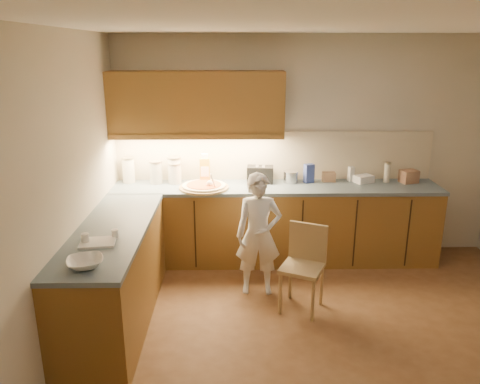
{
  "coord_description": "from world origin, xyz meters",
  "views": [
    {
      "loc": [
        -0.87,
        -3.47,
        2.44
      ],
      "look_at": [
        -0.8,
        1.2,
        1.0
      ],
      "focal_mm": 35.0,
      "sensor_mm": 36.0,
      "label": 1
    }
  ],
  "objects_px": {
    "child": "(259,235)",
    "oil_jug": "(205,170)",
    "wooden_chair": "(304,261)",
    "pizza_on_board": "(204,187)",
    "toaster": "(260,174)"
  },
  "relations": [
    {
      "from": "child",
      "to": "oil_jug",
      "type": "xyz_separation_m",
      "value": [
        -0.58,
        0.92,
        0.44
      ]
    },
    {
      "from": "wooden_chair",
      "to": "pizza_on_board",
      "type": "bearing_deg",
      "value": 160.5
    },
    {
      "from": "wooden_chair",
      "to": "oil_jug",
      "type": "relative_size",
      "value": 2.39
    },
    {
      "from": "oil_jug",
      "to": "toaster",
      "type": "distance_m",
      "value": 0.65
    },
    {
      "from": "pizza_on_board",
      "to": "wooden_chair",
      "type": "relative_size",
      "value": 0.67
    },
    {
      "from": "wooden_chair",
      "to": "oil_jug",
      "type": "distance_m",
      "value": 1.69
    },
    {
      "from": "pizza_on_board",
      "to": "oil_jug",
      "type": "relative_size",
      "value": 1.6
    },
    {
      "from": "wooden_chair",
      "to": "toaster",
      "type": "distance_m",
      "value": 1.38
    },
    {
      "from": "wooden_chair",
      "to": "toaster",
      "type": "xyz_separation_m",
      "value": [
        -0.36,
        1.22,
        0.54
      ]
    },
    {
      "from": "child",
      "to": "toaster",
      "type": "relative_size",
      "value": 3.98
    },
    {
      "from": "wooden_chair",
      "to": "oil_jug",
      "type": "height_order",
      "value": "oil_jug"
    },
    {
      "from": "oil_jug",
      "to": "toaster",
      "type": "bearing_deg",
      "value": 0.29
    },
    {
      "from": "pizza_on_board",
      "to": "wooden_chair",
      "type": "xyz_separation_m",
      "value": [
        1.01,
        -0.98,
        -0.46
      ]
    },
    {
      "from": "toaster",
      "to": "wooden_chair",
      "type": "bearing_deg",
      "value": -68.75
    },
    {
      "from": "pizza_on_board",
      "to": "toaster",
      "type": "bearing_deg",
      "value": 20.5
    }
  ]
}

